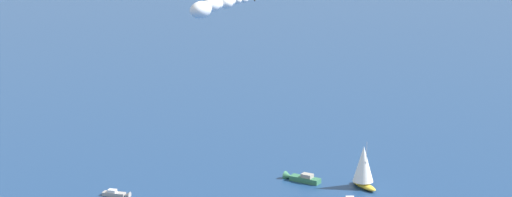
# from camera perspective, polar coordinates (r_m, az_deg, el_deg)

# --- Properties ---
(motorboat_near_centre) EXTENTS (7.71, 2.15, 2.23)m
(motorboat_near_centre) POSITION_cam_1_polar(r_m,az_deg,el_deg) (211.54, -10.18, -6.95)
(motorboat_near_centre) COLOR #9E9993
(motorboat_near_centre) RESTS_ON ground_plane
(sailboat_ahead) EXTENTS (9.10, 9.59, 13.34)m
(sailboat_ahead) POSITION_cam_1_polar(r_m,az_deg,el_deg) (215.40, 7.94, -4.98)
(sailboat_ahead) COLOR gold
(sailboat_ahead) RESTS_ON ground_plane
(motorboat_outer_ring_a) EXTENTS (11.34, 5.91, 3.19)m
(motorboat_outer_ring_a) POSITION_cam_1_polar(r_m,az_deg,el_deg) (220.50, 3.29, -5.88)
(motorboat_outer_ring_a) COLOR #33704C
(motorboat_outer_ring_a) RESTS_ON ground_plane
(smoke_trail_lead) EXTENTS (5.49, 30.39, 4.36)m
(smoke_trail_lead) POSITION_cam_1_polar(r_m,az_deg,el_deg) (148.64, -3.12, 6.87)
(smoke_trail_lead) COLOR silver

